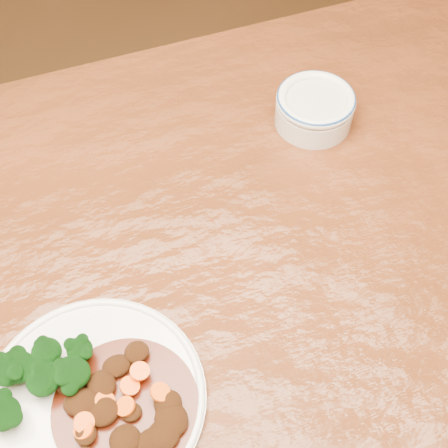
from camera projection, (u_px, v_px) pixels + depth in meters
name	position (u px, v px, depth m)	size (l,w,h in m)	color
dining_table	(143.00, 338.00, 0.81)	(1.55, 0.99, 0.75)	#58260F
dinner_plate	(94.00, 400.00, 0.67)	(0.24, 0.24, 0.02)	silver
broccoli_florets	(36.00, 375.00, 0.66)	(0.12, 0.08, 0.04)	#7FA253
mince_stew	(120.00, 409.00, 0.66)	(0.16, 0.16, 0.03)	#4C1308
dip_bowl	(315.00, 107.00, 0.90)	(0.11, 0.11, 0.05)	silver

